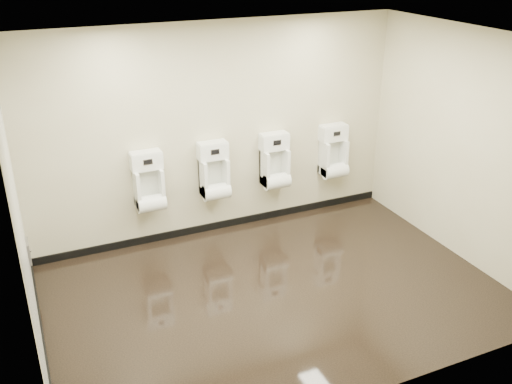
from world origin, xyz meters
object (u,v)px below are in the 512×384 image
(urinal_1, at_px, (214,175))
(urinal_2, at_px, (275,165))
(access_panel, at_px, (29,251))
(urinal_3, at_px, (334,155))
(urinal_0, at_px, (149,186))

(urinal_1, distance_m, urinal_2, 0.88)
(access_panel, relative_size, urinal_1, 0.33)
(urinal_1, xyz_separation_m, urinal_2, (0.88, 0.00, 0.00))
(urinal_1, distance_m, urinal_3, 1.80)
(access_panel, relative_size, urinal_3, 0.33)
(urinal_1, bearing_deg, urinal_2, 0.00)
(urinal_1, xyz_separation_m, urinal_3, (1.80, 0.00, 0.00))
(urinal_0, relative_size, urinal_3, 1.00)
(access_panel, height_order, urinal_0, urinal_0)
(access_panel, xyz_separation_m, urinal_1, (2.37, 0.42, 0.36))
(urinal_0, height_order, urinal_3, same)
(access_panel, relative_size, urinal_0, 0.33)
(urinal_0, distance_m, urinal_1, 0.87)
(access_panel, xyz_separation_m, urinal_0, (1.50, 0.42, 0.36))
(urinal_0, xyz_separation_m, urinal_2, (1.75, 0.00, 0.00))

